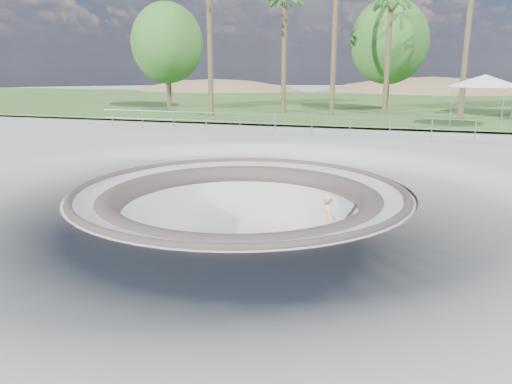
# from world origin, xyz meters

# --- Properties ---
(ground) EXTENTS (180.00, 180.00, 0.00)m
(ground) POSITION_xyz_m (0.00, 0.00, 0.00)
(ground) COLOR #A4A49F
(ground) RESTS_ON ground
(skate_bowl) EXTENTS (14.00, 14.00, 4.10)m
(skate_bowl) POSITION_xyz_m (0.00, 0.00, -1.83)
(skate_bowl) COLOR #A4A49F
(skate_bowl) RESTS_ON ground
(grass_strip) EXTENTS (180.00, 36.00, 0.12)m
(grass_strip) POSITION_xyz_m (0.00, 34.00, 0.22)
(grass_strip) COLOR #3B5C25
(grass_strip) RESTS_ON ground
(distant_hills) EXTENTS (103.20, 45.00, 28.60)m
(distant_hills) POSITION_xyz_m (3.78, 57.17, -7.02)
(distant_hills) COLOR olive
(distant_hills) RESTS_ON ground
(safety_railing) EXTENTS (25.00, 0.06, 1.03)m
(safety_railing) POSITION_xyz_m (0.00, 12.00, 0.69)
(safety_railing) COLOR gray
(safety_railing) RESTS_ON ground
(skateboard) EXTENTS (0.85, 0.39, 0.09)m
(skateboard) POSITION_xyz_m (2.70, 0.32, -1.83)
(skateboard) COLOR #94603B
(skateboard) RESTS_ON ground
(skater) EXTENTS (0.62, 0.77, 1.85)m
(skater) POSITION_xyz_m (2.70, 0.32, -0.89)
(skater) COLOR beige
(skater) RESTS_ON skateboard
(canopy_white) EXTENTS (5.47, 5.47, 2.94)m
(canopy_white) POSITION_xyz_m (8.97, 18.00, 2.85)
(canopy_white) COLOR gray
(canopy_white) RESTS_ON ground
(palm_d) EXTENTS (2.60, 2.60, 9.10)m
(palm_d) POSITION_xyz_m (3.22, 23.12, 7.98)
(palm_d) COLOR brown
(palm_d) RESTS_ON ground
(bushy_tree_left) EXTENTS (5.95, 5.41, 8.58)m
(bushy_tree_left) POSITION_xyz_m (-14.48, 24.60, 5.49)
(bushy_tree_left) COLOR brown
(bushy_tree_left) RESTS_ON ground
(bushy_tree_mid) EXTENTS (5.95, 5.41, 8.59)m
(bushy_tree_mid) POSITION_xyz_m (3.10, 27.27, 5.50)
(bushy_tree_mid) COLOR brown
(bushy_tree_mid) RESTS_ON ground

